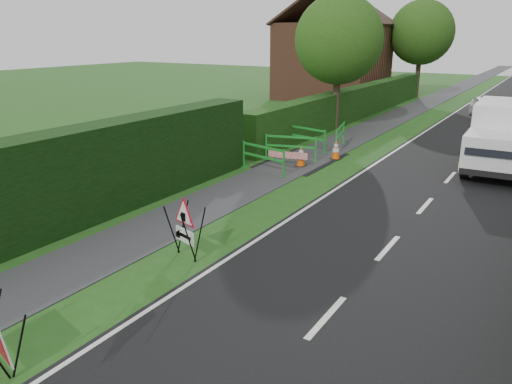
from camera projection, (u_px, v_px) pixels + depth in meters
The scene contains 17 objects.
ground at pixel (180, 304), 9.26m from camera, with size 120.00×120.00×0.00m, color #204C15.
footpath at pixel (439, 97), 39.13m from camera, with size 2.00×90.00×0.02m, color #2D2D30.
hedge_west_near at pixel (16, 247), 11.76m from camera, with size 1.10×18.00×2.50m, color black.
hedge_west_far at pixel (355, 118), 29.59m from camera, with size 1.00×24.00×1.80m, color #14380F.
house_west at pixel (333, 59), 37.70m from camera, with size 7.50×7.40×7.88m.
tree_nw at pixel (339, 40), 24.79m from camera, with size 4.40×4.40×6.70m.
tree_fw at pixel (422, 33), 37.65m from camera, with size 4.80×4.80×7.24m.
triangle_sign at pixel (183, 223), 10.94m from camera, with size 1.01×1.01×1.20m.
works_van at pixel (503, 136), 18.02m from camera, with size 2.26×5.33×2.40m.
traffic_cone_3 at pixel (301, 156), 18.73m from camera, with size 0.38×0.38×0.79m.
traffic_cone_4 at pixel (336, 150), 19.78m from camera, with size 0.38×0.38×0.79m.
ped_barrier_0 at pixel (263, 155), 17.89m from camera, with size 2.09×0.81×1.00m.
ped_barrier_1 at pixel (291, 144), 19.60m from camera, with size 2.08×0.86×1.00m.
ped_barrier_2 at pixel (306, 135), 21.34m from camera, with size 2.08×0.83×1.00m.
ped_barrier_3 at pixel (340, 134), 21.68m from camera, with size 0.81×2.09×1.00m.
redwhite_plank at pixel (288, 167), 18.79m from camera, with size 1.50×0.04×0.25m, color red.
hatchback_car at pixel (486, 107), 29.32m from camera, with size 1.48×3.68×1.25m, color silver.
Camera 1 is at (5.49, -6.23, 4.81)m, focal length 35.00 mm.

